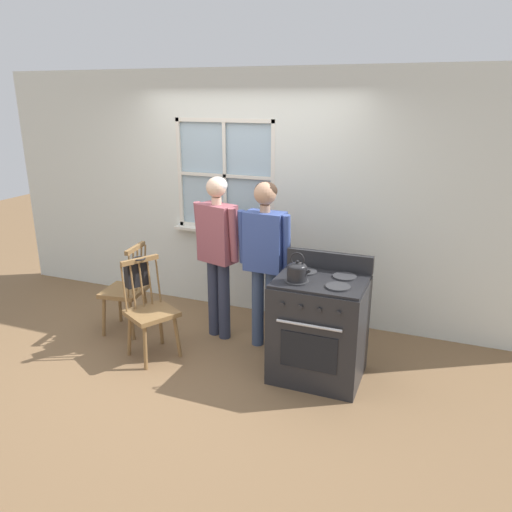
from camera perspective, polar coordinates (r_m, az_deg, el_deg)
The scene contains 10 objects.
ground_plane at distance 4.86m, azimuth -6.93°, elevation -12.12°, with size 16.00×16.00×0.00m, color brown.
wall_back at distance 5.57m, azimuth -0.39°, elevation 6.69°, with size 6.40×0.16×2.70m.
chair_by_window at distance 4.87m, azimuth -11.95°, elevation -6.36°, with size 0.55×0.56×0.96m.
chair_near_wall at distance 5.44m, azimuth -14.66°, elevation -3.95°, with size 0.45×0.47×0.96m.
person_elderly_left at distance 4.98m, azimuth -4.42°, elevation 1.39°, with size 0.54×0.31×1.67m.
person_teen_center at distance 4.75m, azimuth 1.02°, elevation 0.74°, with size 0.53×0.24×1.66m.
stove at distance 4.47m, azimuth 7.21°, elevation -8.10°, with size 0.78×0.68×1.08m.
kettle at distance 4.18m, azimuth 4.72°, elevation -1.68°, with size 0.21×0.17×0.25m.
potted_plant at distance 5.64m, azimuth -2.91°, elevation 3.96°, with size 0.13×0.13×0.35m.
handbag at distance 4.94m, azimuth -13.49°, elevation -1.85°, with size 0.25×0.24×0.31m.
Camera 1 is at (2.07, -3.66, 2.43)m, focal length 35.00 mm.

